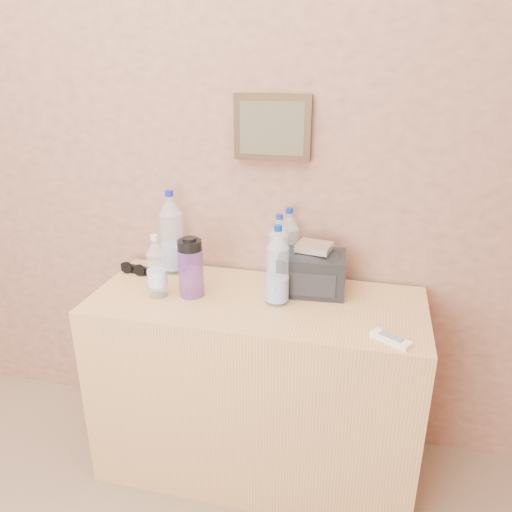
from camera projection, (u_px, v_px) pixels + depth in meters
The scene contains 12 objects.
picture_frame at pixel (272, 128), 1.91m from camera, with size 0.30×0.03×0.25m, color #382311, non-canonical shape.
dresser at pixel (256, 386), 2.05m from camera, with size 1.27×0.53×0.79m, color #9F784E.
pet_large_a at pixel (172, 236), 2.10m from camera, with size 0.10×0.10×0.36m.
pet_large_b at pixel (289, 248), 2.03m from camera, with size 0.08×0.08×0.31m.
pet_large_c at pixel (279, 254), 1.98m from camera, with size 0.08×0.08×0.30m.
pet_large_d at pixel (277, 269), 1.83m from camera, with size 0.08×0.08×0.31m.
pet_small at pixel (157, 270), 1.89m from camera, with size 0.07×0.07×0.25m.
nalgene_bottle at pixel (191, 267), 1.89m from camera, with size 0.10×0.10×0.24m.
sunglasses at pixel (135, 269), 2.13m from camera, with size 0.14×0.05×0.04m, color black, non-canonical shape.
ac_remote at pixel (391, 339), 1.62m from camera, with size 0.13×0.04×0.02m, color white.
toiletry_bag at pixel (312, 270), 1.94m from camera, with size 0.26×0.19×0.18m, color black, non-canonical shape.
foil_packet at pixel (314, 247), 1.89m from camera, with size 0.13×0.11×0.03m, color silver.
Camera 1 is at (0.85, 0.06, 1.65)m, focal length 35.00 mm.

